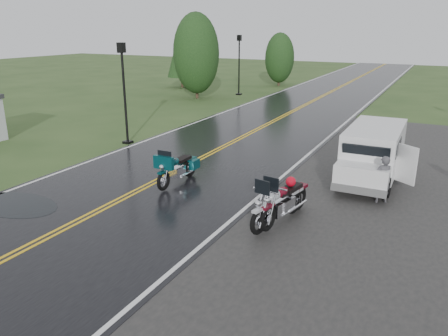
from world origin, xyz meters
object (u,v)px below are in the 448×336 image
(motorcycle_red, at_px, (268,208))
(motorcycle_silver, at_px, (259,211))
(motorcycle_teal, at_px, (163,173))
(person_at_van, at_px, (383,180))
(van_white, at_px, (341,163))
(lamp_post_near_left, at_px, (125,94))
(lamp_post_far_left, at_px, (239,65))

(motorcycle_red, distance_m, motorcycle_silver, 0.31)
(motorcycle_teal, bearing_deg, person_at_van, 19.48)
(motorcycle_teal, bearing_deg, van_white, 28.87)
(van_white, bearing_deg, person_at_van, -21.08)
(motorcycle_silver, bearing_deg, lamp_post_near_left, 158.07)
(motorcycle_silver, bearing_deg, van_white, 87.34)
(van_white, height_order, person_at_van, van_white)
(van_white, bearing_deg, motorcycle_silver, -104.67)
(van_white, relative_size, lamp_post_far_left, 1.04)
(lamp_post_far_left, bearing_deg, person_at_van, -53.76)
(motorcycle_silver, height_order, lamp_post_far_left, lamp_post_far_left)
(motorcycle_red, bearing_deg, person_at_van, 65.18)
(motorcycle_red, relative_size, person_at_van, 1.65)
(motorcycle_red, height_order, van_white, van_white)
(lamp_post_near_left, bearing_deg, person_at_van, -10.94)
(motorcycle_silver, distance_m, van_white, 4.48)
(motorcycle_red, bearing_deg, lamp_post_far_left, 125.88)
(motorcycle_red, xyz_separation_m, motorcycle_silver, (-0.13, -0.28, -0.01))
(motorcycle_red, bearing_deg, lamp_post_near_left, 157.10)
(lamp_post_far_left, bearing_deg, lamp_post_near_left, -83.38)
(motorcycle_silver, distance_m, lamp_post_near_left, 11.14)
(person_at_van, relative_size, lamp_post_near_left, 0.32)
(motorcycle_red, bearing_deg, van_white, 85.54)
(van_white, bearing_deg, lamp_post_far_left, 123.57)
(motorcycle_silver, relative_size, person_at_van, 1.63)
(motorcycle_red, relative_size, motorcycle_silver, 1.01)
(motorcycle_teal, distance_m, motorcycle_silver, 4.32)
(motorcycle_red, relative_size, motorcycle_teal, 1.08)
(motorcycle_red, distance_m, van_white, 4.17)
(van_white, bearing_deg, lamp_post_near_left, 169.90)
(person_at_van, bearing_deg, van_white, -53.72)
(van_white, height_order, lamp_post_far_left, lamp_post_far_left)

